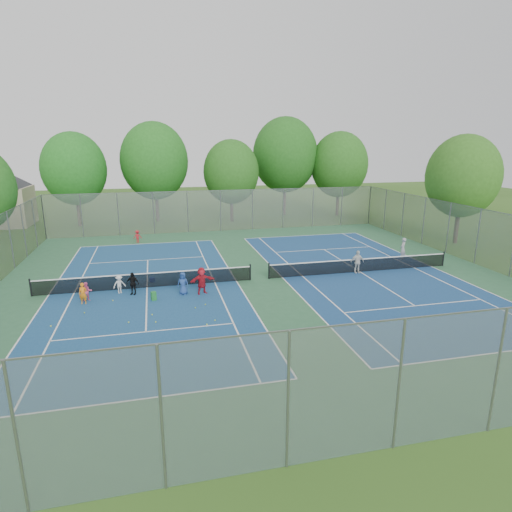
{
  "coord_description": "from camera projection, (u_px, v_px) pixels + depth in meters",
  "views": [
    {
      "loc": [
        -6.26,
        -25.26,
        8.49
      ],
      "look_at": [
        0.0,
        1.0,
        1.3
      ],
      "focal_mm": 30.0,
      "sensor_mm": 36.0,
      "label": 1
    }
  ],
  "objects": [
    {
      "name": "tree_side_e",
      "position": [
        463.0,
        176.0,
        35.75
      ],
      "size": [
        6.0,
        6.0,
        9.2
      ],
      "color": "#443326",
      "rests_on": "ground"
    },
    {
      "name": "net_right",
      "position": [
        360.0,
        266.0,
        28.78
      ],
      "size": [
        12.87,
        0.1,
        0.91
      ],
      "primitive_type": "cube",
      "color": "black",
      "rests_on": "ground"
    },
    {
      "name": "tennis_ball_3",
      "position": [
        195.0,
        308.0,
        22.53
      ],
      "size": [
        0.07,
        0.07,
        0.07
      ],
      "primitive_type": "sphere",
      "color": "#A3C52D",
      "rests_on": "ground"
    },
    {
      "name": "student_f",
      "position": [
        202.0,
        281.0,
        24.57
      ],
      "size": [
        1.54,
        0.81,
        1.58
      ],
      "primitive_type": "imported",
      "rotation": [
        0.0,
        0.0,
        0.24
      ],
      "color": "red",
      "rests_on": "ground"
    },
    {
      "name": "student_b",
      "position": [
        87.0,
        292.0,
        23.5
      ],
      "size": [
        0.62,
        0.54,
        1.08
      ],
      "primitive_type": "imported",
      "rotation": [
        0.0,
        0.0,
        0.29
      ],
      "color": "#ED5C92",
      "rests_on": "ground"
    },
    {
      "name": "court_pad",
      "position": [
        260.0,
        279.0,
        27.33
      ],
      "size": [
        32.0,
        32.0,
        0.01
      ],
      "primitive_type": "cube",
      "color": "#2D5F3C",
      "rests_on": "ground"
    },
    {
      "name": "tree_nw",
      "position": [
        74.0,
        169.0,
        43.36
      ],
      "size": [
        6.4,
        6.4,
        9.58
      ],
      "color": "#443326",
      "rests_on": "ground"
    },
    {
      "name": "ball_hopper",
      "position": [
        154.0,
        296.0,
        23.66
      ],
      "size": [
        0.32,
        0.32,
        0.5
      ],
      "primitive_type": "cube",
      "rotation": [
        0.0,
        0.0,
        0.31
      ],
      "color": "#248432",
      "rests_on": "ground"
    },
    {
      "name": "teen_court_b",
      "position": [
        357.0,
        262.0,
        28.5
      ],
      "size": [
        0.94,
        0.45,
        1.56
      ],
      "primitive_type": "imported",
      "rotation": [
        0.0,
        0.0,
        -0.08
      ],
      "color": "silver",
      "rests_on": "ground"
    },
    {
      "name": "student_e",
      "position": [
        183.0,
        283.0,
        24.48
      ],
      "size": [
        0.75,
        0.62,
        1.33
      ],
      "primitive_type": "imported",
      "rotation": [
        0.0,
        0.0,
        -0.35
      ],
      "color": "navy",
      "rests_on": "ground"
    },
    {
      "name": "tree_nr",
      "position": [
        285.0,
        155.0,
        50.09
      ],
      "size": [
        7.6,
        7.6,
        11.42
      ],
      "color": "#443326",
      "rests_on": "ground"
    },
    {
      "name": "student_a",
      "position": [
        83.0,
        294.0,
        23.05
      ],
      "size": [
        0.47,
        0.34,
        1.19
      ],
      "primitive_type": "imported",
      "rotation": [
        0.0,
        0.0,
        -0.14
      ],
      "color": "orange",
      "rests_on": "ground"
    },
    {
      "name": "tennis_ball_4",
      "position": [
        205.0,
        305.0,
        22.98
      ],
      "size": [
        0.07,
        0.07,
        0.07
      ],
      "primitive_type": "sphere",
      "color": "#A6C22D",
      "rests_on": "ground"
    },
    {
      "name": "court_left",
      "position": [
        147.0,
        288.0,
        25.76
      ],
      "size": [
        10.97,
        23.77,
        0.01
      ],
      "primitive_type": "cube",
      "color": "navy",
      "rests_on": "court_pad"
    },
    {
      "name": "fence_south",
      "position": [
        399.0,
        386.0,
        11.78
      ],
      "size": [
        32.0,
        0.1,
        4.0
      ],
      "primitive_type": "cube",
      "color": "gray",
      "rests_on": "ground"
    },
    {
      "name": "tennis_ball_2",
      "position": [
        51.0,
        326.0,
        20.28
      ],
      "size": [
        0.07,
        0.07,
        0.07
      ],
      "primitive_type": "sphere",
      "color": "#DDEF37",
      "rests_on": "ground"
    },
    {
      "name": "instructor",
      "position": [
        403.0,
        249.0,
        31.8
      ],
      "size": [
        0.72,
        0.68,
        1.65
      ],
      "primitive_type": "imported",
      "rotation": [
        0.0,
        0.0,
        3.81
      ],
      "color": "#99989B",
      "rests_on": "ground"
    },
    {
      "name": "tennis_ball_6",
      "position": [
        156.0,
        322.0,
        20.75
      ],
      "size": [
        0.07,
        0.07,
        0.07
      ],
      "primitive_type": "sphere",
      "color": "#BFE735",
      "rests_on": "ground"
    },
    {
      "name": "tennis_ball_5",
      "position": [
        113.0,
        301.0,
        23.56
      ],
      "size": [
        0.07,
        0.07,
        0.07
      ],
      "primitive_type": "sphere",
      "color": "gold",
      "rests_on": "ground"
    },
    {
      "name": "ball_crate",
      "position": [
        152.0,
        280.0,
        26.85
      ],
      "size": [
        0.35,
        0.35,
        0.27
      ],
      "primitive_type": "cube",
      "rotation": [
        0.0,
        0.0,
        0.11
      ],
      "color": "#173EAD",
      "rests_on": "ground"
    },
    {
      "name": "fence_north",
      "position": [
        221.0,
        211.0,
        41.86
      ],
      "size": [
        32.0,
        0.1,
        4.0
      ],
      "primitive_type": "cube",
      "color": "gray",
      "rests_on": "ground"
    },
    {
      "name": "student_d",
      "position": [
        133.0,
        284.0,
        24.47
      ],
      "size": [
        0.84,
        0.6,
        1.33
      ],
      "primitive_type": "imported",
      "rotation": [
        0.0,
        0.0,
        -0.39
      ],
      "color": "black",
      "rests_on": "ground"
    },
    {
      "name": "tree_ne",
      "position": [
        339.0,
        165.0,
        49.83
      ],
      "size": [
        6.6,
        6.6,
        9.77
      ],
      "color": "#443326",
      "rests_on": "ground"
    },
    {
      "name": "tennis_ball_9",
      "position": [
        152.0,
        315.0,
        21.63
      ],
      "size": [
        0.07,
        0.07,
        0.07
      ],
      "primitive_type": "sphere",
      "color": "#AFD030",
      "rests_on": "ground"
    },
    {
      "name": "tennis_ball_1",
      "position": [
        84.0,
        313.0,
        21.87
      ],
      "size": [
        0.07,
        0.07,
        0.07
      ],
      "primitive_type": "sphere",
      "color": "#ABC92E",
      "rests_on": "ground"
    },
    {
      "name": "court_right",
      "position": [
        360.0,
        272.0,
        28.89
      ],
      "size": [
        10.97,
        23.77,
        0.01
      ],
      "primitive_type": "cube",
      "color": "navy",
      "rests_on": "court_pad"
    },
    {
      "name": "tree_nc",
      "position": [
        231.0,
        172.0,
        46.13
      ],
      "size": [
        6.0,
        6.0,
        8.85
      ],
      "color": "#443326",
      "rests_on": "ground"
    },
    {
      "name": "tennis_ball_8",
      "position": [
        215.0,
        321.0,
        20.95
      ],
      "size": [
        0.07,
        0.07,
        0.07
      ],
      "primitive_type": "sphere",
      "color": "#A6CB2F",
      "rests_on": "ground"
    },
    {
      "name": "tennis_ball_0",
      "position": [
        207.0,
        325.0,
        20.47
      ],
      "size": [
        0.07,
        0.07,
        0.07
      ],
      "primitive_type": "sphere",
      "color": "#CAF338",
      "rests_on": "ground"
    },
    {
      "name": "fence_east",
      "position": [
        478.0,
        237.0,
        30.4
      ],
      "size": [
        0.1,
        32.0,
        4.0
      ],
      "primitive_type": "cube",
      "rotation": [
        0.0,
        0.0,
        1.57
      ],
      "color": "gray",
      "rests_on": "ground"
    },
    {
      "name": "child_far_baseline",
      "position": [
        138.0,
        237.0,
        37.21
      ],
      "size": [
        0.75,
        0.47,
        1.11
      ],
      "primitive_type": "imported",
      "rotation": [
        0.0,
        0.0,
        3.06
      ],
      "color": "#AF191F",
      "rests_on": "ground"
    },
    {
      "name": "ground",
      "position": [
        260.0,
        280.0,
        27.33
      ],
      "size": [
        120.0,
        120.0,
        0.0
      ],
      "primitive_type": "plane",
      "color": "#31581B",
      "rests_on": "ground"
    },
    {
      "name": "student_c",
      "position": [
        119.0,
        284.0,
        24.72
      ],
      "size": [
        0.8,
        0.62,
        1.09
      ],
      "primitive_type": "imported",
      "rotation": [
        0.0,
        0.0,
        0.35
      ],
      "color": "silver",
      "rests_on": "ground"
    },
    {
      "name": "tennis_ball_7",
      "position": [
        129.0,
        323.0,
        20.71
      ],
      "size": [
        0.07,
        0.07,
        0.07
      ],
      "primitive_type": "sphere",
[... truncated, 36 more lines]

